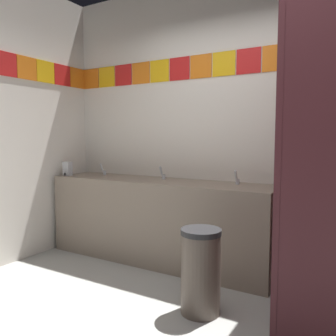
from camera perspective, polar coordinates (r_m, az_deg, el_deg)
The scene contains 8 objects.
wall_back at distance 3.45m, azimuth 15.15°, elevation 7.56°, with size 4.47×0.09×2.90m.
vanity_counter at distance 3.65m, azimuth -1.61°, elevation -8.47°, with size 2.44×0.56×0.85m.
faucet_left at distance 4.12m, azimuth -10.60°, elevation -0.42°, with size 0.04×0.10×0.14m.
faucet_center at distance 3.64m, azimuth -0.89°, elevation -1.05°, with size 0.04×0.10×0.14m.
faucet_right at distance 3.30m, azimuth 11.29°, elevation -1.79°, with size 0.04×0.10×0.14m.
soap_dispenser at distance 4.16m, azimuth -16.22°, elevation -0.12°, with size 0.09×0.09×0.16m.
stall_divider at distance 2.36m, azimuth 23.96°, elevation 0.67°, with size 0.92×1.39×2.26m.
trash_bin at distance 2.66m, azimuth 5.40°, elevation -16.53°, with size 0.30×0.30×0.63m.
Camera 1 is at (0.91, -1.72, 1.29)m, focal length 37.01 mm.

